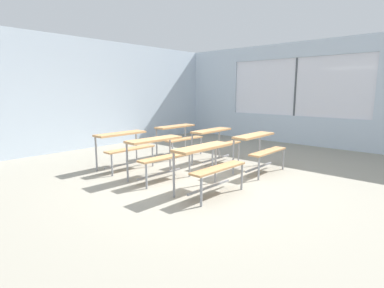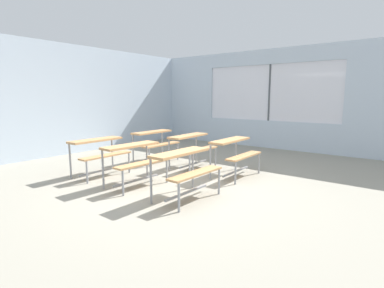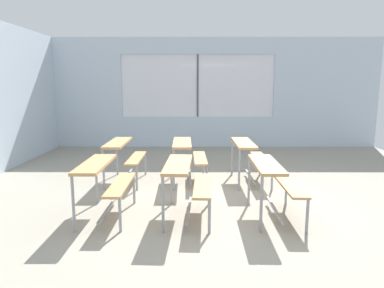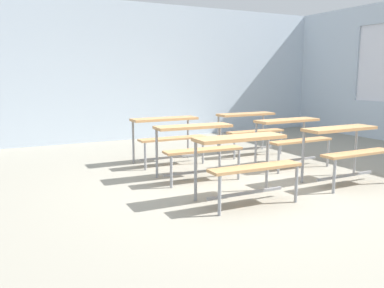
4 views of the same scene
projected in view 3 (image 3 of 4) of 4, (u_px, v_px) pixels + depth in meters
name	position (u px, v px, depth m)	size (l,w,h in m)	color
ground	(237.00, 211.00, 4.88)	(10.00, 9.00, 0.05)	gray
wall_right	(220.00, 95.00, 9.56)	(0.12, 9.00, 3.00)	silver
desk_bench_r0c0	(274.00, 176.00, 4.52)	(1.11, 0.61, 0.74)	tan
desk_bench_r0c1	(250.00, 152.00, 6.14)	(1.10, 0.60, 0.74)	tan
desk_bench_r1c0	(187.00, 176.00, 4.51)	(1.12, 0.64, 0.74)	tan
desk_bench_r1c1	(188.00, 151.00, 6.17)	(1.11, 0.62, 0.74)	tan
desk_bench_r2c0	(104.00, 176.00, 4.54)	(1.10, 0.59, 0.74)	tan
desk_bench_r2c1	(124.00, 151.00, 6.17)	(1.10, 0.60, 0.74)	tan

